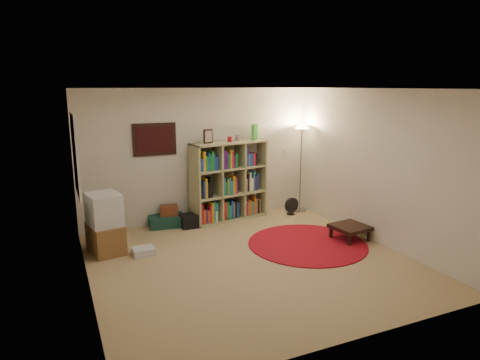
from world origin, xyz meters
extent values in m
cube|color=#997F59|center=(0.00, 0.00, -0.01)|extent=(4.50, 4.50, 0.02)
cube|color=white|center=(0.00, 0.00, 2.51)|extent=(4.50, 4.50, 0.02)
cube|color=beige|center=(0.00, 2.26, 1.25)|extent=(4.50, 0.02, 2.50)
cube|color=beige|center=(0.00, -2.26, 1.25)|extent=(4.50, 0.02, 2.50)
cube|color=beige|center=(-2.26, 0.00, 1.25)|extent=(0.02, 4.50, 2.50)
cube|color=beige|center=(2.26, 0.00, 1.25)|extent=(0.02, 4.50, 2.50)
cube|color=black|center=(-0.85, 2.23, 1.60)|extent=(0.78, 0.04, 0.58)
cube|color=#390B0E|center=(-0.85, 2.21, 1.60)|extent=(0.66, 0.01, 0.46)
cube|color=white|center=(-2.23, 1.30, 1.55)|extent=(0.03, 1.00, 1.20)
cube|color=beige|center=(1.85, 2.24, 1.20)|extent=(0.08, 0.01, 0.12)
cube|color=tan|center=(0.50, 2.02, 0.02)|extent=(1.56, 0.68, 0.03)
cube|color=tan|center=(0.50, 2.02, 1.49)|extent=(1.56, 0.68, 0.03)
cube|color=tan|center=(-0.23, 1.90, 0.75)|extent=(0.10, 0.43, 1.51)
cube|color=tan|center=(1.23, 2.15, 0.75)|extent=(0.10, 0.43, 1.51)
cube|color=tan|center=(0.47, 2.23, 0.75)|extent=(1.49, 0.28, 1.51)
cube|color=tan|center=(0.25, 1.98, 0.75)|extent=(0.10, 0.41, 1.44)
cube|color=tan|center=(0.75, 2.07, 0.75)|extent=(0.10, 0.41, 1.44)
cube|color=tan|center=(0.50, 2.02, 0.50)|extent=(1.49, 0.65, 0.03)
cube|color=tan|center=(0.50, 2.02, 1.01)|extent=(1.49, 0.65, 0.03)
cube|color=gold|center=(-0.18, 1.86, 0.20)|extent=(0.07, 0.18, 0.33)
cube|color=#AD1825|center=(-0.13, 1.87, 0.23)|extent=(0.07, 0.18, 0.38)
cube|color=#C65418|center=(-0.09, 1.88, 0.17)|extent=(0.07, 0.18, 0.26)
cube|color=#431863|center=(-0.04, 1.89, 0.17)|extent=(0.07, 0.18, 0.26)
cube|color=#C65418|center=(0.00, 1.89, 0.16)|extent=(0.06, 0.18, 0.24)
cube|color=#AD1825|center=(0.04, 1.90, 0.20)|extent=(0.06, 0.18, 0.32)
cube|color=gold|center=(0.08, 1.91, 0.23)|extent=(0.07, 0.18, 0.38)
cube|color=teal|center=(0.13, 1.92, 0.23)|extent=(0.07, 0.18, 0.39)
cube|color=teal|center=(0.18, 1.92, 0.21)|extent=(0.07, 0.18, 0.35)
cube|color=#431863|center=(-0.18, 1.86, 0.65)|extent=(0.08, 0.18, 0.24)
cube|color=black|center=(-0.13, 1.87, 0.66)|extent=(0.07, 0.18, 0.27)
cube|color=#183C94|center=(-0.09, 1.88, 0.68)|extent=(0.07, 0.18, 0.31)
cube|color=gold|center=(-0.04, 1.89, 0.71)|extent=(0.07, 0.18, 0.36)
cube|color=black|center=(0.00, 1.90, 0.66)|extent=(0.08, 0.18, 0.28)
cube|color=black|center=(0.06, 1.90, 0.71)|extent=(0.08, 0.18, 0.37)
cube|color=#187C28|center=(-0.18, 1.86, 1.16)|extent=(0.08, 0.18, 0.30)
cube|color=#183C94|center=(-0.13, 1.87, 1.13)|extent=(0.08, 0.18, 0.25)
cube|color=gold|center=(-0.07, 1.88, 1.20)|extent=(0.07, 0.18, 0.37)
cube|color=#187C28|center=(-0.02, 1.89, 1.15)|extent=(0.08, 0.18, 0.28)
cube|color=#183C94|center=(0.02, 1.90, 1.18)|extent=(0.06, 0.17, 0.34)
cube|color=#187C28|center=(0.05, 1.90, 1.17)|extent=(0.06, 0.18, 0.31)
cube|color=#187C28|center=(0.10, 1.91, 1.19)|extent=(0.08, 0.18, 0.37)
cube|color=#183C94|center=(0.14, 1.92, 1.16)|extent=(0.06, 0.17, 0.30)
cube|color=#183C94|center=(0.18, 1.93, 1.14)|extent=(0.07, 0.18, 0.25)
cube|color=#AD1825|center=(0.31, 1.95, 0.22)|extent=(0.07, 0.18, 0.37)
cube|color=#AD1825|center=(0.36, 1.96, 0.21)|extent=(0.07, 0.18, 0.34)
cube|color=#187C28|center=(0.41, 1.96, 0.21)|extent=(0.08, 0.18, 0.34)
cube|color=teal|center=(0.46, 1.97, 0.17)|extent=(0.07, 0.18, 0.26)
cube|color=#183C94|center=(0.51, 1.98, 0.21)|extent=(0.08, 0.18, 0.35)
cube|color=#886A4A|center=(0.55, 1.99, 0.19)|extent=(0.06, 0.17, 0.31)
cube|color=black|center=(0.59, 1.99, 0.21)|extent=(0.07, 0.18, 0.35)
cube|color=#183C94|center=(0.63, 2.00, 0.18)|extent=(0.08, 0.18, 0.29)
cube|color=#431863|center=(0.31, 1.95, 0.65)|extent=(0.06, 0.18, 0.26)
cube|color=teal|center=(0.34, 1.95, 0.68)|extent=(0.06, 0.18, 0.32)
cube|color=#187C28|center=(0.38, 1.96, 0.65)|extent=(0.07, 0.18, 0.24)
cube|color=#886A4A|center=(0.42, 1.97, 0.67)|extent=(0.06, 0.18, 0.29)
cube|color=teal|center=(0.46, 1.97, 0.68)|extent=(0.06, 0.17, 0.31)
cube|color=teal|center=(0.50, 1.98, 0.65)|extent=(0.08, 0.18, 0.26)
cube|color=gold|center=(0.54, 1.99, 0.69)|extent=(0.06, 0.17, 0.34)
cube|color=#C65418|center=(0.58, 1.99, 0.69)|extent=(0.06, 0.18, 0.33)
cube|color=#431863|center=(0.62, 2.00, 0.66)|extent=(0.06, 0.18, 0.27)
cube|color=teal|center=(0.31, 1.95, 1.14)|extent=(0.06, 0.17, 0.26)
cube|color=#431863|center=(0.35, 1.95, 1.19)|extent=(0.07, 0.18, 0.36)
cube|color=#431863|center=(0.40, 1.96, 1.18)|extent=(0.08, 0.18, 0.34)
cube|color=#187C28|center=(0.45, 1.97, 1.15)|extent=(0.07, 0.18, 0.28)
cube|color=gold|center=(0.49, 1.98, 1.19)|extent=(0.06, 0.17, 0.36)
cube|color=#AD1825|center=(0.52, 1.98, 1.17)|extent=(0.06, 0.18, 0.32)
cube|color=#431863|center=(0.56, 1.99, 1.14)|extent=(0.07, 0.18, 0.26)
cube|color=#187C28|center=(0.61, 2.00, 1.15)|extent=(0.08, 0.18, 0.28)
cube|color=#431863|center=(0.81, 2.03, 0.22)|extent=(0.07, 0.18, 0.37)
cube|color=#AD1825|center=(0.85, 2.04, 0.18)|extent=(0.06, 0.18, 0.28)
cube|color=#886A4A|center=(0.89, 2.05, 0.20)|extent=(0.06, 0.18, 0.33)
cube|color=#C65418|center=(0.93, 2.05, 0.18)|extent=(0.08, 0.18, 0.29)
cube|color=teal|center=(0.98, 2.06, 0.17)|extent=(0.08, 0.18, 0.25)
cube|color=#C65418|center=(1.03, 2.07, 0.22)|extent=(0.07, 0.18, 0.36)
cube|color=#886A4A|center=(1.07, 2.08, 0.19)|extent=(0.07, 0.18, 0.30)
cube|color=black|center=(1.11, 2.08, 0.16)|extent=(0.07, 0.18, 0.24)
cube|color=#886A4A|center=(1.16, 2.09, 0.18)|extent=(0.06, 0.18, 0.28)
cube|color=#431863|center=(0.80, 2.03, 0.65)|extent=(0.06, 0.18, 0.25)
cube|color=#886A4A|center=(0.84, 2.04, 0.65)|extent=(0.06, 0.17, 0.25)
cube|color=black|center=(0.87, 2.04, 0.70)|extent=(0.07, 0.18, 0.35)
cube|color=silver|center=(0.92, 2.05, 0.71)|extent=(0.07, 0.18, 0.37)
cube|color=silver|center=(0.96, 2.06, 0.65)|extent=(0.07, 0.18, 0.25)
cube|color=teal|center=(1.01, 2.07, 0.72)|extent=(0.06, 0.18, 0.39)
cube|color=#431863|center=(1.05, 2.07, 0.66)|extent=(0.07, 0.18, 0.28)
cube|color=#183C94|center=(1.09, 2.08, 0.68)|extent=(0.06, 0.18, 0.32)
cube|color=teal|center=(0.81, 2.03, 1.20)|extent=(0.08, 0.18, 0.37)
cube|color=#431863|center=(0.86, 2.04, 1.18)|extent=(0.06, 0.18, 0.34)
cube|color=teal|center=(0.89, 2.05, 1.13)|extent=(0.06, 0.17, 0.24)
cube|color=#183C94|center=(0.93, 2.05, 1.14)|extent=(0.06, 0.18, 0.26)
cube|color=#183C94|center=(0.96, 2.06, 1.14)|extent=(0.06, 0.18, 0.25)
cube|color=#AD1825|center=(1.01, 2.07, 1.14)|extent=(0.08, 0.18, 0.25)
cube|color=black|center=(1.06, 2.08, 1.14)|extent=(0.07, 0.18, 0.25)
cube|color=black|center=(0.07, 1.97, 1.64)|extent=(0.18, 0.05, 0.26)
cube|color=gray|center=(0.07, 1.96, 1.64)|extent=(0.14, 0.03, 0.20)
cylinder|color=#A10E16|center=(0.52, 2.03, 1.56)|extent=(0.10, 0.10, 0.10)
cylinder|color=gray|center=(0.69, 2.06, 1.57)|extent=(0.09, 0.09, 0.12)
cylinder|color=green|center=(1.04, 2.07, 1.66)|extent=(0.10, 0.10, 0.30)
cylinder|color=green|center=(1.13, 2.16, 1.66)|extent=(0.10, 0.10, 0.30)
cylinder|color=gray|center=(2.05, 1.95, 0.01)|extent=(0.35, 0.35, 0.03)
cylinder|color=gray|center=(2.05, 1.95, 0.85)|extent=(0.03, 0.03, 1.65)
cone|color=gray|center=(2.05, 1.95, 1.71)|extent=(0.42, 0.42, 0.13)
cylinder|color=#FFD88C|center=(2.05, 1.95, 1.71)|extent=(0.33, 0.33, 0.02)
cylinder|color=black|center=(1.75, 1.79, 0.01)|extent=(0.19, 0.19, 0.03)
cylinder|color=black|center=(1.75, 1.79, 0.09)|extent=(0.04, 0.04, 0.13)
cylinder|color=black|center=(1.75, 1.77, 0.20)|extent=(0.31, 0.11, 0.31)
cube|color=brown|center=(-1.90, 1.23, 0.22)|extent=(0.57, 0.72, 0.45)
cube|color=silver|center=(-1.90, 1.23, 0.69)|extent=(0.54, 0.61, 0.49)
cube|color=black|center=(-1.68, 1.28, 0.69)|extent=(0.11, 0.46, 0.41)
cube|color=black|center=(-1.67, 1.28, 0.69)|extent=(0.09, 0.41, 0.36)
cube|color=silver|center=(-1.39, 0.89, 0.05)|extent=(0.33, 0.27, 0.11)
cube|color=#13362C|center=(-0.73, 2.08, 0.10)|extent=(0.69, 0.48, 0.21)
cube|color=#5C2917|center=(-0.68, 2.07, 0.30)|extent=(0.36, 0.29, 0.18)
cube|color=black|center=(-0.34, 1.86, 0.12)|extent=(0.35, 0.29, 0.24)
cylinder|color=silver|center=(0.17, 1.89, 0.12)|extent=(0.15, 0.15, 0.24)
cylinder|color=maroon|center=(1.15, 0.24, 0.01)|extent=(1.94, 1.94, 0.02)
cube|color=black|center=(1.91, 0.14, 0.22)|extent=(0.61, 0.61, 0.07)
cube|color=black|center=(1.72, -0.11, 0.10)|extent=(0.05, 0.05, 0.20)
cube|color=black|center=(2.16, -0.06, 0.10)|extent=(0.05, 0.05, 0.20)
cube|color=black|center=(1.67, 0.33, 0.10)|extent=(0.05, 0.05, 0.20)
cube|color=black|center=(2.11, 0.38, 0.10)|extent=(0.05, 0.05, 0.20)
camera|label=1|loc=(-2.54, -5.35, 2.54)|focal=32.00mm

